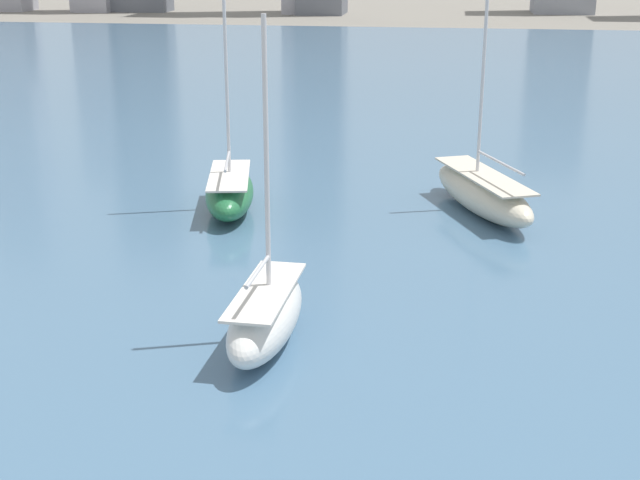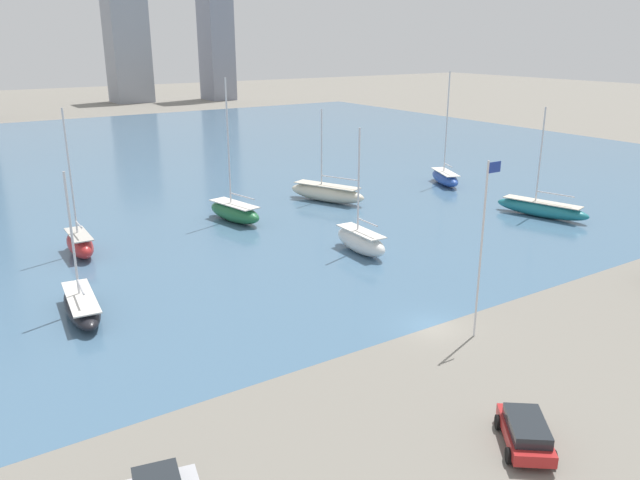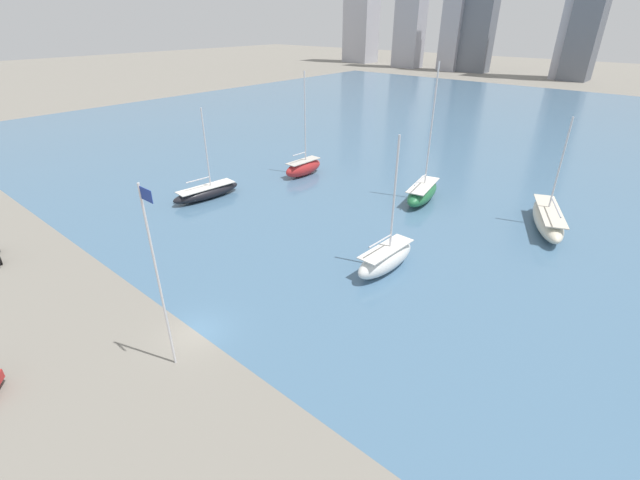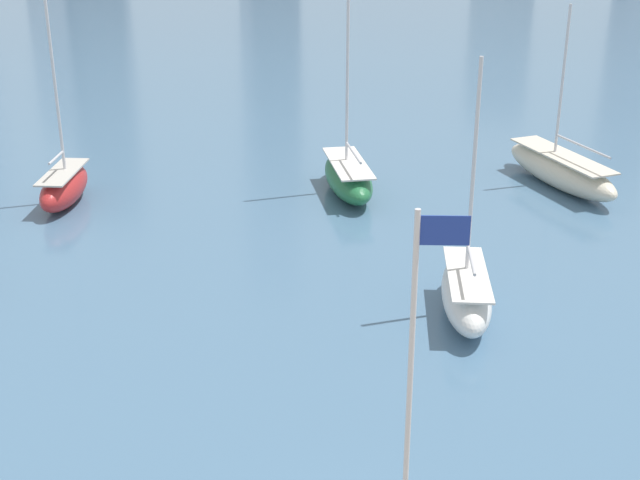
% 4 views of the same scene
% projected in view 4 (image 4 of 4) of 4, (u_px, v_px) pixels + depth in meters
% --- Properties ---
extents(harbor_water, '(180.00, 140.00, 0.00)m').
position_uv_depth(harbor_water, '(347.00, 68.00, 91.13)').
color(harbor_water, '#476B89').
rests_on(harbor_water, ground_plane).
extents(flag_pole, '(1.24, 0.14, 12.29)m').
position_uv_depth(flag_pole, '(410.00, 427.00, 21.59)').
color(flag_pole, silver).
rests_on(flag_pole, ground_plane).
extents(sailboat_green, '(4.13, 8.50, 15.70)m').
position_uv_depth(sailboat_green, '(348.00, 177.00, 55.82)').
color(sailboat_green, '#236B3D').
rests_on(sailboat_green, harbor_water).
extents(sailboat_white, '(2.47, 7.32, 11.87)m').
position_uv_depth(sailboat_white, '(466.00, 293.00, 40.61)').
color(sailboat_white, white).
rests_on(sailboat_white, harbor_water).
extents(sailboat_red, '(2.30, 6.52, 13.76)m').
position_uv_depth(sailboat_red, '(64.00, 186.00, 54.10)').
color(sailboat_red, '#B72828').
rests_on(sailboat_red, harbor_water).
extents(sailboat_cream, '(6.60, 10.83, 11.45)m').
position_uv_depth(sailboat_cream, '(561.00, 170.00, 57.10)').
color(sailboat_cream, beige).
rests_on(sailboat_cream, harbor_water).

